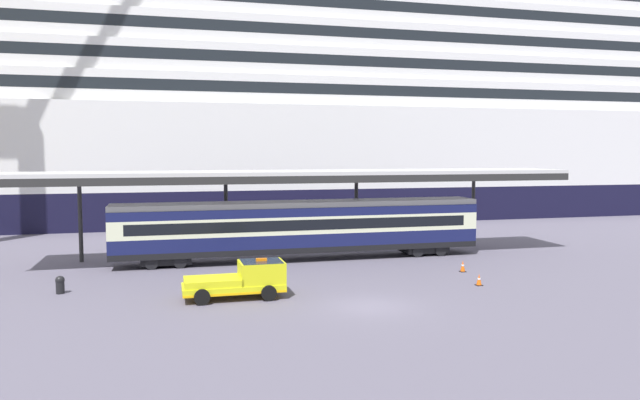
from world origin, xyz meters
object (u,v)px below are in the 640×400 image
at_px(cruise_ship, 265,100).
at_px(traffic_cone_mid, 479,280).
at_px(traffic_cone_near, 463,266).
at_px(quay_bollard, 60,284).
at_px(service_truck, 244,279).
at_px(train_carriage, 301,227).

xyz_separation_m(cruise_ship, traffic_cone_mid, (5.62, -41.19, -13.35)).
height_order(cruise_ship, traffic_cone_near, cruise_ship).
bearing_deg(quay_bollard, service_truck, -19.35).
distance_m(train_carriage, quay_bollard, 16.16).
height_order(cruise_ship, traffic_cone_mid, cruise_ship).
bearing_deg(service_truck, quay_bollard, 160.65).
height_order(train_carriage, traffic_cone_near, train_carriage).
xyz_separation_m(traffic_cone_near, quay_bollard, (-23.56, 0.06, 0.16)).
distance_m(traffic_cone_mid, quay_bollard, 22.93).
distance_m(train_carriage, service_truck, 11.29).
height_order(cruise_ship, service_truck, cruise_ship).
bearing_deg(traffic_cone_mid, quay_bollard, 170.51).
height_order(train_carriage, quay_bollard, train_carriage).
relative_size(service_truck, traffic_cone_mid, 7.80).
xyz_separation_m(service_truck, traffic_cone_near, (14.19, 3.23, -0.63)).
height_order(train_carriage, traffic_cone_mid, train_carriage).
xyz_separation_m(service_truck, quay_bollard, (-9.38, 3.29, -0.47)).
distance_m(cruise_ship, traffic_cone_near, 40.31).
bearing_deg(cruise_ship, quay_bollard, -114.44).
distance_m(service_truck, traffic_cone_near, 14.56).
distance_m(cruise_ship, traffic_cone_mid, 43.66).
xyz_separation_m(train_carriage, traffic_cone_near, (8.94, -6.68, -1.96)).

